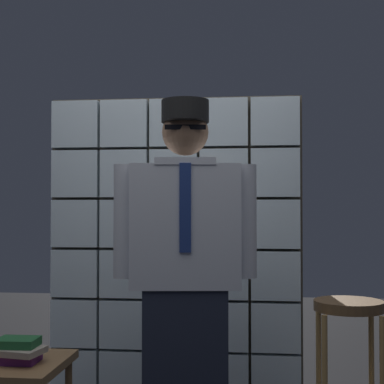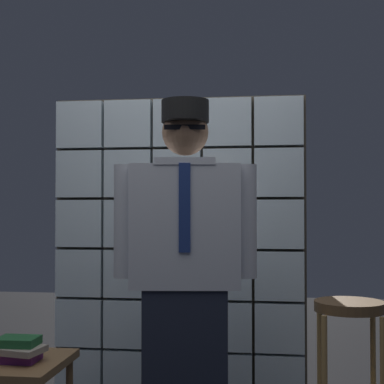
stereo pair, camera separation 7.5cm
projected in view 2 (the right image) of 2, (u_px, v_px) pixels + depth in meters
glass_block_wall at (178, 249)px, 3.91m from camera, size 1.70×0.10×2.04m
standing_person at (185, 273)px, 2.94m from camera, size 0.73×0.34×1.82m
bar_stool at (350, 344)px, 2.86m from camera, size 0.34×0.34×0.82m
side_table at (9, 375)px, 2.79m from camera, size 0.52×0.52×0.55m
book_stack at (17, 350)px, 2.76m from camera, size 0.27×0.21×0.11m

